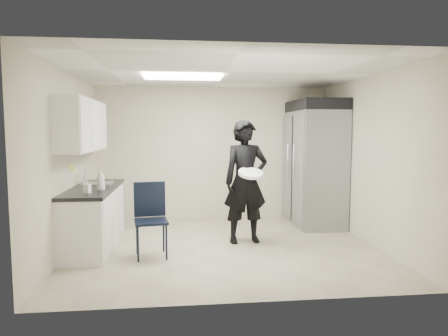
{
  "coord_description": "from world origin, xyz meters",
  "views": [
    {
      "loc": [
        -0.65,
        -5.88,
        1.76
      ],
      "look_at": [
        0.02,
        0.2,
        1.18
      ],
      "focal_mm": 32.0,
      "sensor_mm": 36.0,
      "label": 1
    }
  ],
  "objects": [
    {
      "name": "countertop",
      "position": [
        -1.95,
        0.2,
        0.89
      ],
      "size": [
        0.64,
        1.95,
        0.05
      ],
      "primitive_type": "cube",
      "color": "black",
      "rests_on": "lower_counter"
    },
    {
      "name": "ceiling",
      "position": [
        0.0,
        0.0,
        2.6
      ],
      "size": [
        4.5,
        4.5,
        0.0
      ],
      "primitive_type": "plane",
      "rotation": [
        3.14,
        0.0,
        0.0
      ],
      "color": "white",
      "rests_on": "back_wall"
    },
    {
      "name": "man_tuxedo",
      "position": [
        0.36,
        0.21,
        0.96
      ],
      "size": [
        0.76,
        0.56,
        1.91
      ],
      "primitive_type": "imported",
      "rotation": [
        0.0,
        0.0,
        0.14
      ],
      "color": "black",
      "rests_on": "floor"
    },
    {
      "name": "faucet",
      "position": [
        -2.13,
        0.45,
        1.02
      ],
      "size": [
        0.02,
        0.02,
        0.24
      ],
      "primitive_type": "cylinder",
      "color": "silver",
      "rests_on": "countertop"
    },
    {
      "name": "sink",
      "position": [
        -1.93,
        0.45,
        0.87
      ],
      "size": [
        0.42,
        0.4,
        0.14
      ],
      "primitive_type": "cube",
      "color": "gray",
      "rests_on": "countertop"
    },
    {
      "name": "bucket_lid",
      "position": [
        0.39,
        -0.04,
        1.11
      ],
      "size": [
        0.42,
        0.42,
        0.05
      ],
      "primitive_type": "cylinder",
      "rotation": [
        0.0,
        0.0,
        0.14
      ],
      "color": "white",
      "rests_on": "man_tuxedo"
    },
    {
      "name": "back_wall",
      "position": [
        0.0,
        2.0,
        1.3
      ],
      "size": [
        4.5,
        0.0,
        4.5
      ],
      "primitive_type": "plane",
      "rotation": [
        1.57,
        0.0,
        0.0
      ],
      "color": "beige",
      "rests_on": "floor"
    },
    {
      "name": "left_wall",
      "position": [
        -2.25,
        0.0,
        1.3
      ],
      "size": [
        0.0,
        4.0,
        4.0
      ],
      "primitive_type": "plane",
      "rotation": [
        1.57,
        0.0,
        1.57
      ],
      "color": "beige",
      "rests_on": "floor"
    },
    {
      "name": "towel_dispenser",
      "position": [
        -2.14,
        1.35,
        1.62
      ],
      "size": [
        0.22,
        0.3,
        0.35
      ],
      "primitive_type": "cube",
      "color": "black",
      "rests_on": "left_wall"
    },
    {
      "name": "floor",
      "position": [
        0.0,
        0.0,
        0.0
      ],
      "size": [
        4.5,
        4.5,
        0.0
      ],
      "primitive_type": "plane",
      "color": "tan",
      "rests_on": "ground"
    },
    {
      "name": "upper_cabinets",
      "position": [
        -2.08,
        0.2,
        1.83
      ],
      "size": [
        0.35,
        1.8,
        0.75
      ],
      "primitive_type": "cube",
      "color": "silver",
      "rests_on": "left_wall"
    },
    {
      "name": "commercial_fridge",
      "position": [
        1.83,
        1.27,
        1.05
      ],
      "size": [
        0.8,
        1.35,
        2.1
      ],
      "primitive_type": "cube",
      "color": "gray",
      "rests_on": "floor"
    },
    {
      "name": "lower_counter",
      "position": [
        -1.95,
        0.2,
        0.43
      ],
      "size": [
        0.6,
        1.9,
        0.86
      ],
      "primitive_type": "cube",
      "color": "silver",
      "rests_on": "floor"
    },
    {
      "name": "ceiling_panel",
      "position": [
        -0.6,
        0.4,
        2.57
      ],
      "size": [
        1.2,
        0.6,
        0.02
      ],
      "primitive_type": "cube",
      "color": "white",
      "rests_on": "ceiling"
    },
    {
      "name": "fridge_compressor",
      "position": [
        1.83,
        1.27,
        2.2
      ],
      "size": [
        0.8,
        1.35,
        0.2
      ],
      "primitive_type": "cube",
      "color": "black",
      "rests_on": "commercial_fridge"
    },
    {
      "name": "soap_bottle_b",
      "position": [
        -1.9,
        -0.39,
        1.0
      ],
      "size": [
        0.1,
        0.1,
        0.18
      ],
      "primitive_type": "imported",
      "rotation": [
        0.0,
        0.0,
        -0.3
      ],
      "color": "#B5B7C2",
      "rests_on": "countertop"
    },
    {
      "name": "notice_sticker_right",
      "position": [
        -2.24,
        0.3,
        1.18
      ],
      "size": [
        0.0,
        0.12,
        0.07
      ],
      "primitive_type": "cube",
      "color": "yellow",
      "rests_on": "left_wall"
    },
    {
      "name": "folding_chair",
      "position": [
        -1.06,
        -0.38,
        0.5
      ],
      "size": [
        0.5,
        0.5,
        1.0
      ],
      "primitive_type": "cube",
      "rotation": [
        0.0,
        0.0,
        0.14
      ],
      "color": "black",
      "rests_on": "floor"
    },
    {
      "name": "notice_sticker_left",
      "position": [
        -2.24,
        0.1,
        1.22
      ],
      "size": [
        0.0,
        0.12,
        0.07
      ],
      "primitive_type": "cube",
      "color": "yellow",
      "rests_on": "left_wall"
    },
    {
      "name": "soap_bottle_a",
      "position": [
        -1.77,
        -0.14,
        1.06
      ],
      "size": [
        0.15,
        0.15,
        0.3
      ],
      "primitive_type": "imported",
      "rotation": [
        0.0,
        0.0,
        0.42
      ],
      "color": "white",
      "rests_on": "countertop"
    },
    {
      "name": "right_wall",
      "position": [
        2.25,
        0.0,
        1.3
      ],
      "size": [
        0.0,
        4.0,
        4.0
      ],
      "primitive_type": "plane",
      "rotation": [
        1.57,
        0.0,
        -1.57
      ],
      "color": "beige",
      "rests_on": "floor"
    }
  ]
}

